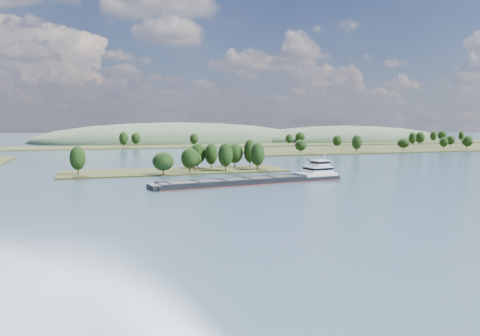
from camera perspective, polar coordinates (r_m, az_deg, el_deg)
name	(u,v)px	position (r m, az deg, el deg)	size (l,w,h in m)	color
ground	(208,190)	(154.13, -3.89, -2.73)	(1800.00, 1800.00, 0.00)	#364B5D
tree_island	(191,162)	(212.35, -6.02, 0.67)	(100.00, 33.11, 14.72)	#2C3316
right_bank	(422,147)	(424.43, 21.30, 2.35)	(320.00, 90.00, 14.29)	#2C3316
back_shoreline	(142,146)	(430.71, -11.87, 2.63)	(900.00, 60.00, 14.71)	#2C3316
hill_east	(346,141)	(580.30, 12.78, 3.28)	(260.00, 140.00, 36.00)	#3C5339
hill_west	(177,142)	(537.23, -7.64, 3.19)	(320.00, 160.00, 44.00)	#3C5339
cargo_barge	(263,179)	(173.26, 2.86, -1.37)	(75.56, 19.94, 10.15)	black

